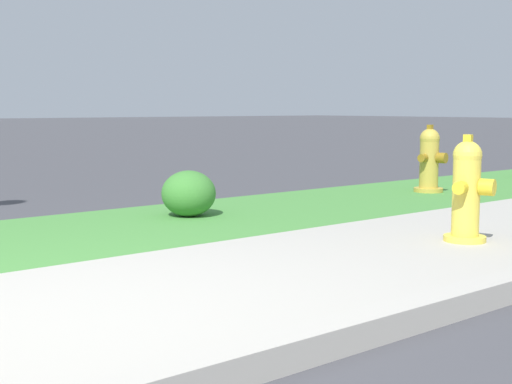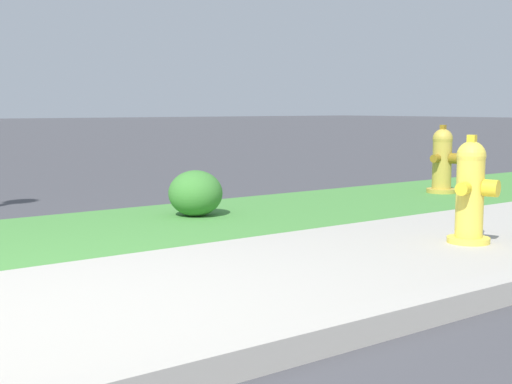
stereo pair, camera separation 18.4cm
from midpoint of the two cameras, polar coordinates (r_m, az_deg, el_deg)
name	(u,v)px [view 1 (the left image)]	position (r m, az deg, el deg)	size (l,w,h in m)	color
ground_plane	(40,323)	(3.45, -18.40, -9.89)	(120.00, 120.00, 0.00)	#424247
sidewalk_pavement	(40,322)	(3.44, -18.40, -9.81)	(18.00, 2.06, 0.01)	#ADA89E
street_curb	(173,383)	(2.47, -8.89, -14.87)	(18.00, 0.16, 0.12)	#ADA89E
fire_hydrant_far_end	(467,191)	(5.28, 15.57, 0.08)	(0.38, 0.36, 0.78)	yellow
fire_hydrant_by_grass_verge	(430,160)	(8.36, 13.10, 2.52)	(0.40, 0.38, 0.77)	gold
shrub_bush_mid_verge	(189,194)	(6.37, -6.23, -0.13)	(0.48, 0.48, 0.41)	#3D7F33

